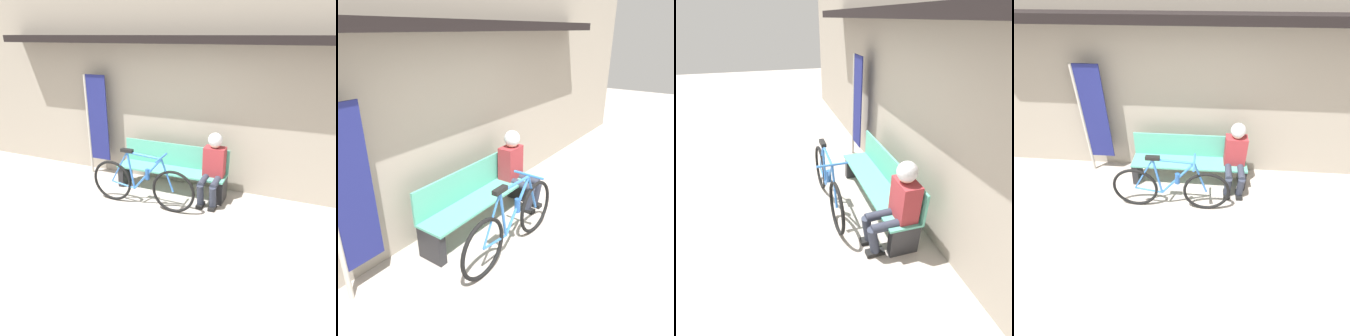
# 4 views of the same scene
# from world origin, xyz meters

# --- Properties ---
(ground_plane) EXTENTS (24.00, 24.00, 0.00)m
(ground_plane) POSITION_xyz_m (0.00, 0.00, 0.00)
(ground_plane) COLOR #ADA399
(storefront_wall) EXTENTS (12.00, 0.56, 3.20)m
(storefront_wall) POSITION_xyz_m (0.00, 2.24, 1.66)
(storefront_wall) COLOR #9E9384
(storefront_wall) RESTS_ON ground_plane
(park_bench_near) EXTENTS (1.91, 0.42, 0.82)m
(park_bench_near) POSITION_xyz_m (0.05, 1.81, 0.39)
(park_bench_near) COLOR #51A88E
(park_bench_near) RESTS_ON ground_plane
(bicycle) EXTENTS (1.77, 0.40, 0.93)m
(bicycle) POSITION_xyz_m (-0.19, 1.10, 0.38)
(bicycle) COLOR black
(bicycle) RESTS_ON ground_plane
(person_seated) EXTENTS (0.34, 0.59, 1.15)m
(person_seated) POSITION_xyz_m (0.79, 1.70, 0.66)
(person_seated) COLOR #2D3342
(person_seated) RESTS_ON ground_plane
(banner_pole) EXTENTS (0.45, 0.05, 1.91)m
(banner_pole) POSITION_xyz_m (-1.57, 1.98, 1.07)
(banner_pole) COLOR #B7B2A8
(banner_pole) RESTS_ON ground_plane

